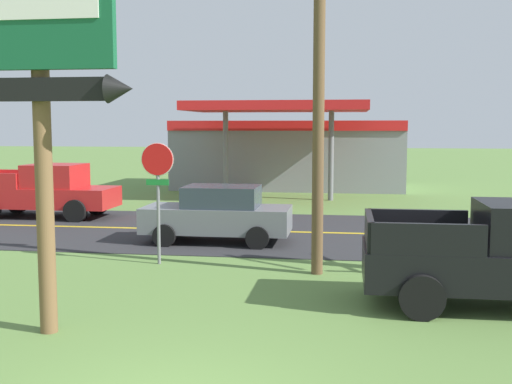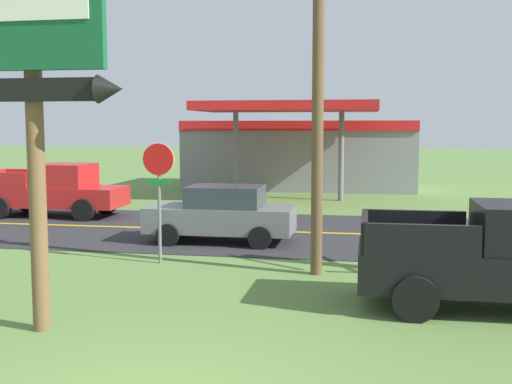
# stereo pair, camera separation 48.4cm
# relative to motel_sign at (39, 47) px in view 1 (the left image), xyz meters

# --- Properties ---
(road_asphalt) EXTENTS (140.00, 8.00, 0.02)m
(road_asphalt) POSITION_rel_motel_sign_xyz_m (2.61, 10.31, -4.55)
(road_asphalt) COLOR #2B2B2D
(road_asphalt) RESTS_ON ground
(road_centre_line) EXTENTS (126.00, 0.20, 0.01)m
(road_centre_line) POSITION_rel_motel_sign_xyz_m (2.61, 10.31, -4.54)
(road_centre_line) COLOR gold
(road_centre_line) RESTS_ON road_asphalt
(motel_sign) EXTENTS (2.87, 0.54, 6.69)m
(motel_sign) POSITION_rel_motel_sign_xyz_m (0.00, 0.00, 0.00)
(motel_sign) COLOR brown
(motel_sign) RESTS_ON ground
(stop_sign) EXTENTS (0.80, 0.08, 2.95)m
(stop_sign) POSITION_rel_motel_sign_xyz_m (0.22, 5.32, -2.53)
(stop_sign) COLOR slate
(stop_sign) RESTS_ON ground
(utility_pole) EXTENTS (2.09, 0.26, 8.18)m
(utility_pole) POSITION_rel_motel_sign_xyz_m (4.07, 4.85, -0.15)
(utility_pole) COLOR brown
(utility_pole) RESTS_ON ground
(gas_station) EXTENTS (12.00, 11.50, 4.40)m
(gas_station) POSITION_rel_motel_sign_xyz_m (1.60, 24.83, -2.62)
(gas_station) COLOR gray
(gas_station) RESTS_ON ground
(pickup_black_parked_on_lawn) EXTENTS (5.21, 2.26, 1.96)m
(pickup_black_parked_on_lawn) POSITION_rel_motel_sign_xyz_m (7.71, 2.65, -3.60)
(pickup_black_parked_on_lawn) COLOR black
(pickup_black_parked_on_lawn) RESTS_ON ground
(pickup_red_on_road) EXTENTS (5.20, 2.24, 1.96)m
(pickup_red_on_road) POSITION_rel_motel_sign_xyz_m (-6.16, 12.31, -3.60)
(pickup_red_on_road) COLOR red
(pickup_red_on_road) RESTS_ON ground
(car_grey_near_lane) EXTENTS (4.20, 2.00, 1.64)m
(car_grey_near_lane) POSITION_rel_motel_sign_xyz_m (1.08, 8.31, -3.73)
(car_grey_near_lane) COLOR slate
(car_grey_near_lane) RESTS_ON ground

